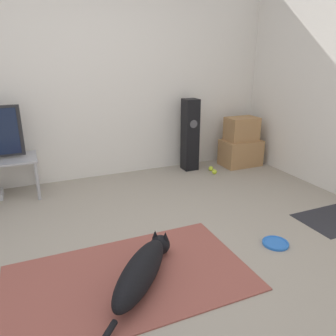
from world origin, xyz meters
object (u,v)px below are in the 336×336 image
at_px(tennis_ball_by_boxes, 214,172).
at_px(tennis_ball_near_speaker, 211,169).
at_px(cardboard_box_upper, 242,129).
at_px(dog, 142,270).
at_px(cardboard_box_lower, 241,153).
at_px(frisbee, 276,243).
at_px(floor_speaker, 190,135).

relative_size(tennis_ball_by_boxes, tennis_ball_near_speaker, 1.00).
height_order(cardboard_box_upper, tennis_ball_by_boxes, cardboard_box_upper).
relative_size(dog, cardboard_box_lower, 1.61).
height_order(dog, frisbee, dog).
relative_size(floor_speaker, tennis_ball_near_speaker, 14.70).
xyz_separation_m(dog, cardboard_box_upper, (2.17, 1.95, 0.40)).
relative_size(cardboard_box_lower, cardboard_box_upper, 1.25).
distance_m(dog, cardboard_box_upper, 2.95).
height_order(frisbee, tennis_ball_near_speaker, tennis_ball_near_speaker).
xyz_separation_m(cardboard_box_lower, cardboard_box_upper, (-0.00, 0.01, 0.35)).
relative_size(frisbee, floor_speaker, 0.23).
height_order(cardboard_box_lower, cardboard_box_upper, cardboard_box_upper).
height_order(dog, tennis_ball_by_boxes, dog).
bearing_deg(frisbee, cardboard_box_upper, 63.18).
relative_size(floor_speaker, tennis_ball_by_boxes, 14.70).
height_order(cardboard_box_lower, tennis_ball_near_speaker, cardboard_box_lower).
distance_m(frisbee, floor_speaker, 2.10).
bearing_deg(cardboard_box_upper, cardboard_box_lower, -78.89).
xyz_separation_m(cardboard_box_upper, floor_speaker, (-0.75, 0.12, -0.04)).
distance_m(dog, tennis_ball_by_boxes, 2.39).
bearing_deg(floor_speaker, cardboard_box_lower, -10.05).
relative_size(cardboard_box_upper, tennis_ball_near_speaker, 6.61).
bearing_deg(tennis_ball_near_speaker, dog, -131.25).
relative_size(cardboard_box_upper, floor_speaker, 0.45).
relative_size(dog, tennis_ball_by_boxes, 13.32).
height_order(tennis_ball_by_boxes, tennis_ball_near_speaker, same).
bearing_deg(frisbee, floor_speaker, 84.03).
xyz_separation_m(cardboard_box_lower, floor_speaker, (-0.75, 0.13, 0.30)).
distance_m(frisbee, tennis_ball_near_speaker, 1.89).
xyz_separation_m(cardboard_box_upper, tennis_ball_by_boxes, (-0.54, -0.21, -0.50)).
bearing_deg(floor_speaker, tennis_ball_by_boxes, -57.70).
bearing_deg(frisbee, tennis_ball_near_speaker, 76.34).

